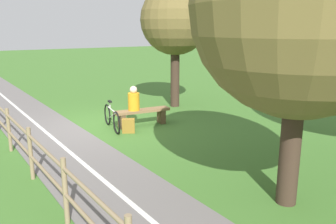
# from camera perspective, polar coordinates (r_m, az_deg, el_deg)

# --- Properties ---
(ground_plane) EXTENTS (80.00, 80.00, 0.00)m
(ground_plane) POSITION_cam_1_polar(r_m,az_deg,el_deg) (10.79, -11.29, -2.34)
(ground_plane) COLOR #3D6B28
(paved_path) EXTENTS (3.94, 36.06, 0.02)m
(paved_path) POSITION_cam_1_polar(r_m,az_deg,el_deg) (6.85, -9.56, -11.78)
(paved_path) COLOR #66605E
(paved_path) RESTS_ON ground_plane
(path_centre_line) EXTENTS (1.82, 31.96, 0.00)m
(path_centre_line) POSITION_cam_1_polar(r_m,az_deg,el_deg) (6.84, -9.56, -11.71)
(path_centre_line) COLOR silver
(path_centre_line) RESTS_ON paved_path
(bench) EXTENTS (1.76, 0.52, 0.50)m
(bench) POSITION_cam_1_polar(r_m,az_deg,el_deg) (10.65, -4.26, -0.40)
(bench) COLOR brown
(bench) RESTS_ON ground_plane
(person_seated) EXTENTS (0.37, 0.37, 0.73)m
(person_seated) POSITION_cam_1_polar(r_m,az_deg,el_deg) (10.45, -5.62, 1.97)
(person_seated) COLOR orange
(person_seated) RESTS_ON bench
(bicycle) EXTENTS (0.27, 1.69, 0.83)m
(bicycle) POSITION_cam_1_polar(r_m,az_deg,el_deg) (10.37, -9.17, -0.93)
(bicycle) COLOR black
(bicycle) RESTS_ON ground_plane
(backpack) EXTENTS (0.42, 0.37, 0.40)m
(backpack) POSITION_cam_1_polar(r_m,az_deg,el_deg) (10.01, -6.48, -2.25)
(backpack) COLOR olive
(backpack) RESTS_ON ground_plane
(fence_roadside) EXTENTS (1.12, 15.79, 1.06)m
(fence_roadside) POSITION_cam_1_polar(r_m,az_deg,el_deg) (5.55, -16.50, -11.33)
(fence_roadside) COLOR #847051
(fence_roadside) RESTS_ON ground_plane
(tree_by_path) EXTENTS (3.45, 3.45, 4.97)m
(tree_by_path) POSITION_cam_1_polar(r_m,az_deg,el_deg) (5.83, 21.12, 15.79)
(tree_by_path) COLOR #38281E
(tree_by_path) RESTS_ON ground_plane
(tree_far_left) EXTENTS (2.53, 2.53, 4.46)m
(tree_far_left) POSITION_cam_1_polar(r_m,az_deg,el_deg) (13.00, 1.19, 14.70)
(tree_far_left) COLOR #38281E
(tree_far_left) RESTS_ON ground_plane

